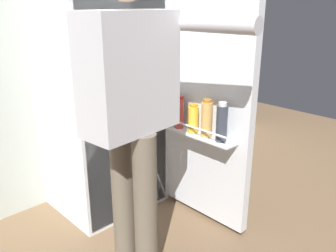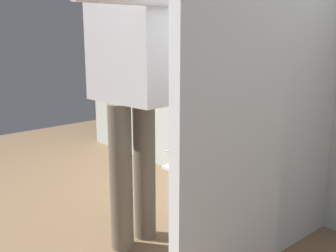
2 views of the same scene
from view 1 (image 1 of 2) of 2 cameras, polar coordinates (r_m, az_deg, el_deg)
ground_plane at (r=2.33m, az=-1.76°, el=-16.70°), size 6.25×6.25×0.00m
kitchen_wall at (r=2.60m, az=-15.85°, el=18.10°), size 4.40×0.10×2.69m
refrigerator at (r=2.35m, az=-9.28°, el=5.21°), size 0.73×1.22×1.62m
person at (r=1.68m, az=-5.85°, el=4.55°), size 0.59×0.74×1.57m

